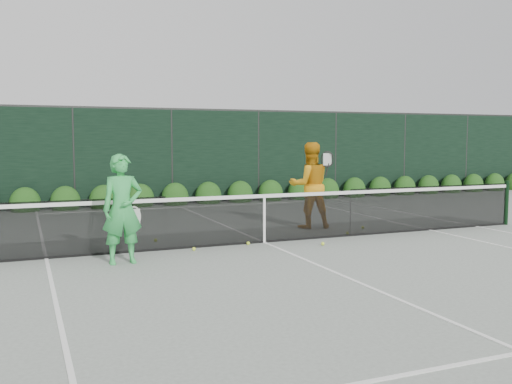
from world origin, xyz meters
name	(u,v)px	position (x,y,z in m)	size (l,w,h in m)	color
ground	(264,243)	(0.00, 0.00, 0.00)	(80.00, 80.00, 0.00)	gray
tennis_net	(263,217)	(-0.02, 0.00, 0.53)	(12.90, 0.10, 1.07)	black
player_woman	(122,209)	(-2.93, -0.84, 0.91)	(0.69, 0.47, 1.83)	green
player_man	(310,185)	(1.74, 1.36, 1.00)	(1.09, 0.92, 2.00)	orange
court_lines	(264,242)	(0.00, 0.00, 0.01)	(11.03, 23.83, 0.01)	white
windscreen_fence	(333,175)	(0.00, -2.71, 1.51)	(32.00, 21.07, 3.06)	black
hedge_row	(175,197)	(0.00, 7.15, 0.23)	(31.66, 0.65, 0.94)	#16390F
tennis_balls	(276,239)	(0.32, 0.14, 0.03)	(4.87, 1.71, 0.07)	#DBF737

